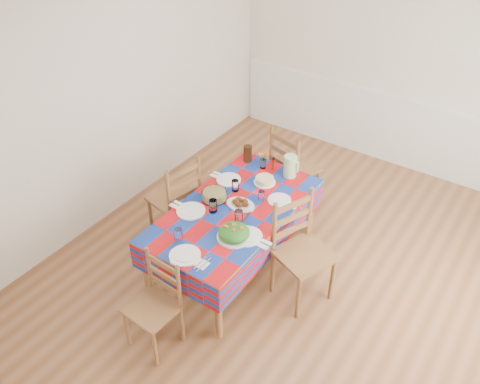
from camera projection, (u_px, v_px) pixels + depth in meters
name	position (u px, v px, depth m)	size (l,w,h in m)	color
room	(309.00, 159.00, 4.26)	(4.58, 5.08, 2.78)	brown
wainscot	(396.00, 129.00, 6.42)	(4.41, 0.06, 0.92)	white
dining_table	(234.00, 215.00, 4.81)	(0.97, 1.81, 0.70)	brown
setting_near_head	(183.00, 248.00, 4.28)	(0.44, 0.29, 0.13)	white
setting_left_near	(198.00, 209.00, 4.71)	(0.49, 0.29, 0.13)	white
setting_left_far	(231.00, 181.00, 5.07)	(0.45, 0.27, 0.12)	white
setting_right_near	(245.00, 229.00, 4.48)	(0.51, 0.30, 0.13)	white
setting_right_far	(273.00, 199.00, 4.84)	(0.42, 0.25, 0.11)	white
meat_platter	(241.00, 203.00, 4.79)	(0.29, 0.21, 0.06)	white
salad_platter	(234.00, 233.00, 4.40)	(0.31, 0.31, 0.13)	white
pasta_bowl	(214.00, 195.00, 4.86)	(0.24, 0.24, 0.09)	white
cake	(265.00, 180.00, 5.08)	(0.22, 0.22, 0.06)	white
serving_utensils	(242.00, 220.00, 4.62)	(0.12, 0.27, 0.01)	black
flower_vase	(263.00, 161.00, 5.27)	(0.12, 0.10, 0.19)	white
hot_sauce	(273.00, 163.00, 5.25)	(0.04, 0.04, 0.15)	red
green_pitcher	(290.00, 166.00, 5.13)	(0.14, 0.14, 0.23)	#A3D395
tea_pitcher	(248.00, 154.00, 5.37)	(0.09, 0.09, 0.18)	black
name_card	(175.00, 264.00, 4.16)	(0.08, 0.03, 0.02)	white
chair_near	(155.00, 305.00, 4.17)	(0.41, 0.39, 0.88)	brown
chair_far	(292.00, 170.00, 5.64)	(0.55, 0.54, 1.03)	brown
chair_left	(177.00, 200.00, 5.20)	(0.51, 0.53, 1.02)	brown
chair_right	(301.00, 252.00, 4.56)	(0.58, 0.60, 1.05)	brown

